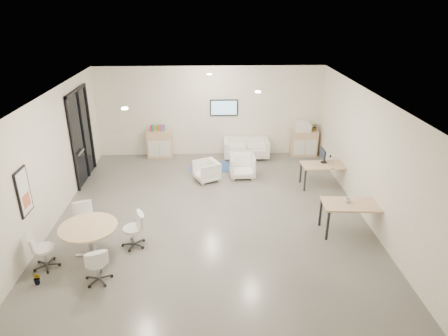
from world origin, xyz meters
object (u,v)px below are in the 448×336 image
sideboard_left (160,144)px  sideboard_right (304,143)px  loveseat (246,149)px  desk_front (354,207)px  armchair_left (206,170)px  armchair_right (242,165)px  desk_rear (325,167)px  round_table (88,230)px

sideboard_left → sideboard_right: bearing=0.0°
loveseat → desk_front: size_ratio=1.03×
sideboard_left → sideboard_right: (5.21, 0.00, -0.03)m
armchair_left → armchair_right: (1.15, 0.24, 0.04)m
armchair_right → desk_rear: 2.56m
armchair_left → desk_front: bearing=23.0°
armchair_left → sideboard_left: bearing=-166.7°
sideboard_right → round_table: sideboard_right is taller
loveseat → round_table: (-3.97, -5.84, 0.36)m
sideboard_left → armchair_right: size_ratio=1.24×
sideboard_right → desk_front: 5.23m
armchair_left → sideboard_right: bearing=94.8°
armchair_right → sideboard_right: bearing=36.6°
armchair_right → round_table: 5.57m
loveseat → desk_rear: (2.15, -2.48, 0.32)m
sideboard_left → sideboard_right: size_ratio=1.06×
desk_front → desk_rear: bearing=93.8°
desk_rear → round_table: bearing=-152.9°
loveseat → armchair_left: 2.39m
armchair_right → sideboard_left: bearing=146.0°
loveseat → armchair_left: (-1.42, -1.92, 0.03)m
desk_front → armchair_right: bearing=129.3°
armchair_left → round_table: bearing=-58.7°
loveseat → round_table: size_ratio=1.27×
sideboard_left → sideboard_right: sideboard_left is taller
sideboard_right → armchair_right: (-2.39, -1.84, -0.07)m
sideboard_left → loveseat: bearing=-2.8°
loveseat → armchair_left: armchair_left is taller
sideboard_right → loveseat: size_ratio=0.58×
round_table → desk_front: bearing=7.2°
loveseat → desk_rear: size_ratio=1.13×
sideboard_left → desk_rear: bearing=-26.6°
sideboard_left → round_table: (-0.88, -5.99, 0.19)m
sideboard_left → armchair_left: size_ratio=1.39×
loveseat → armchair_right: size_ratio=2.00×
sideboard_left → desk_front: (5.25, -5.22, 0.21)m
desk_rear → armchair_right: bearing=160.2°
sideboard_left → desk_rear: size_ratio=0.70×
sideboard_right → desk_front: size_ratio=0.60×
armchair_right → desk_front: 4.17m
armchair_right → round_table: (-3.70, -4.16, 0.28)m
sideboard_right → armchair_right: 3.01m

